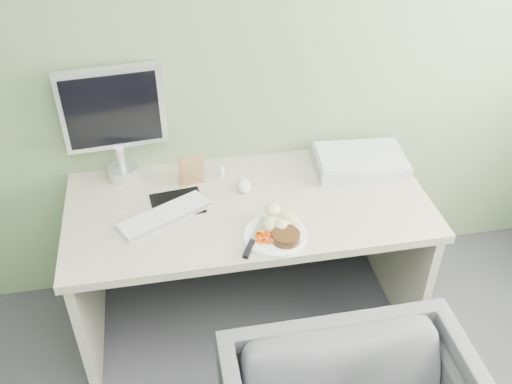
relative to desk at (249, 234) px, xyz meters
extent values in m
plane|color=#6D805A|center=(0.00, 0.38, 0.80)|extent=(3.50, 0.00, 3.50)
cube|color=#B1AB94|center=(0.00, 0.00, 0.16)|extent=(1.60, 0.75, 0.04)
cube|color=#B2AB98|center=(-0.76, 0.00, -0.20)|extent=(0.04, 0.70, 0.69)
cube|color=#B2AB98|center=(0.76, 0.00, -0.20)|extent=(0.04, 0.70, 0.69)
cylinder|color=white|center=(0.07, -0.24, 0.19)|extent=(0.26, 0.26, 0.01)
cylinder|color=black|center=(0.10, -0.29, 0.21)|extent=(0.14, 0.14, 0.04)
ellipsoid|color=tan|center=(0.10, -0.19, 0.23)|extent=(0.14, 0.12, 0.07)
cube|color=#F34905|center=(0.02, -0.27, 0.22)|extent=(0.06, 0.05, 0.04)
cube|color=silver|center=(0.00, -0.21, 0.21)|extent=(0.09, 0.14, 0.01)
cube|color=black|center=(-0.06, -0.32, 0.21)|extent=(0.07, 0.10, 0.02)
cube|color=black|center=(-0.31, 0.05, 0.18)|extent=(0.24, 0.22, 0.00)
cube|color=white|center=(-0.37, -0.04, 0.20)|extent=(0.41, 0.28, 0.02)
ellipsoid|color=white|center=(0.00, 0.10, 0.20)|extent=(0.07, 0.11, 0.04)
cube|color=#926744|center=(-0.23, 0.19, 0.26)|extent=(0.12, 0.03, 0.15)
cylinder|color=white|center=(-0.09, 0.22, 0.21)|extent=(0.02, 0.02, 0.05)
cone|color=#9AD4F7|center=(-0.09, 0.22, 0.24)|extent=(0.02, 0.02, 0.02)
cube|color=#A9ADB0|center=(0.57, 0.17, 0.22)|extent=(0.45, 0.32, 0.07)
cylinder|color=silver|center=(-0.54, 0.29, 0.21)|extent=(0.14, 0.14, 0.06)
cylinder|color=silver|center=(-0.54, 0.29, 0.29)|extent=(0.04, 0.04, 0.10)
cube|color=silver|center=(-0.54, 0.32, 0.53)|extent=(0.45, 0.08, 0.38)
cube|color=black|center=(-0.54, 0.30, 0.53)|extent=(0.40, 0.04, 0.33)
camera|label=1|loc=(-0.33, -1.96, 1.73)|focal=40.00mm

